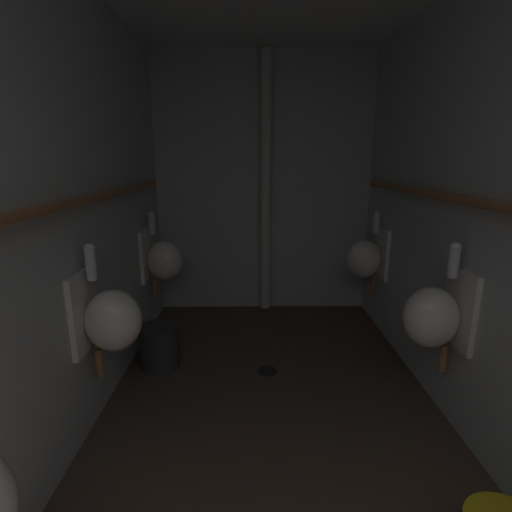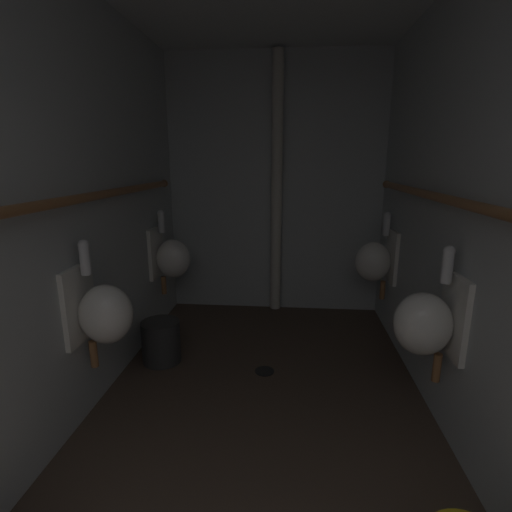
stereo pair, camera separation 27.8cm
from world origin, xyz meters
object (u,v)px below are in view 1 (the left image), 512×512
at_px(urinal_left_mid, 109,318).
at_px(floor_drain, 267,371).
at_px(urinal_right_mid, 435,315).
at_px(standpipe_back_wall, 266,188).
at_px(urinal_right_far, 366,257).
at_px(waste_bin, 160,346).
at_px(urinal_left_far, 162,259).

relative_size(urinal_left_mid, floor_drain, 5.39).
distance_m(urinal_left_mid, urinal_right_mid, 1.77).
distance_m(urinal_right_mid, standpipe_back_wall, 2.03).
bearing_deg(standpipe_back_wall, floor_drain, -91.26).
bearing_deg(urinal_right_far, standpipe_back_wall, 152.59).
bearing_deg(urinal_left_mid, urinal_right_mid, 0.67).
bearing_deg(waste_bin, urinal_right_mid, -20.60).
distance_m(urinal_right_mid, urinal_right_far, 1.29).
height_order(floor_drain, waste_bin, waste_bin).
bearing_deg(urinal_right_mid, urinal_right_far, 90.00).
bearing_deg(urinal_right_far, urinal_right_mid, -90.00).
relative_size(floor_drain, waste_bin, 0.44).
xyz_separation_m(urinal_left_far, urinal_right_mid, (1.77, -1.25, 0.00)).
distance_m(urinal_left_far, standpipe_back_wall, 1.18).
bearing_deg(floor_drain, urinal_left_far, 141.37).
xyz_separation_m(urinal_left_mid, urinal_right_mid, (1.77, 0.02, 0.00)).
relative_size(urinal_right_mid, standpipe_back_wall, 0.31).
bearing_deg(urinal_left_far, urinal_right_mid, -35.20).
xyz_separation_m(urinal_left_far, floor_drain, (0.88, -0.70, -0.65)).
bearing_deg(waste_bin, standpipe_back_wall, 53.79).
distance_m(urinal_left_mid, urinal_left_far, 1.27).
distance_m(urinal_left_far, floor_drain, 1.30).
bearing_deg(urinal_right_mid, urinal_left_mid, -179.33).
relative_size(urinal_left_far, floor_drain, 5.39).
height_order(urinal_right_far, waste_bin, urinal_right_far).
height_order(urinal_left_far, urinal_right_mid, same).
xyz_separation_m(urinal_right_far, standpipe_back_wall, (-0.87, 0.45, 0.57)).
bearing_deg(urinal_left_far, urinal_right_far, 1.46).
relative_size(urinal_right_mid, urinal_right_far, 1.00).
relative_size(urinal_right_far, floor_drain, 5.39).
bearing_deg(urinal_left_mid, standpipe_back_wall, 62.85).
distance_m(urinal_right_mid, floor_drain, 1.23).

